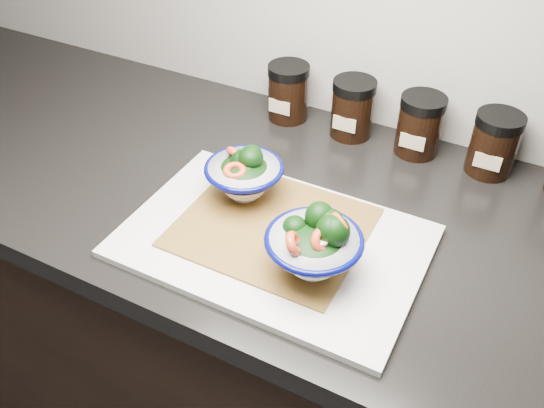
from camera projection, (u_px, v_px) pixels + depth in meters
The scene contains 10 objects.
cabinet at pixel (339, 390), 1.22m from camera, with size 3.43×0.58×0.86m, color black.
countertop at pixel (359, 233), 0.93m from camera, with size 3.50×0.60×0.04m, color black.
cutting_board at pixel (273, 241), 0.88m from camera, with size 0.45×0.30×0.01m, color silver.
bamboo_mat at pixel (272, 227), 0.89m from camera, with size 0.28×0.24×0.00m, color olive.
bowl_left at pixel (245, 175), 0.92m from camera, with size 0.13×0.13×0.09m.
bowl_right at pixel (315, 246), 0.79m from camera, with size 0.14×0.14×0.11m.
spice_jar_a at pixel (288, 92), 1.13m from camera, with size 0.08×0.08×0.11m.
spice_jar_b at pixel (353, 108), 1.09m from camera, with size 0.08×0.08×0.11m.
spice_jar_c at pixel (420, 125), 1.04m from camera, with size 0.08×0.08×0.11m.
spice_jar_d at pixel (494, 144), 0.99m from camera, with size 0.08×0.08×0.11m.
Camera 1 is at (0.19, 0.78, 1.51)m, focal length 38.00 mm.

